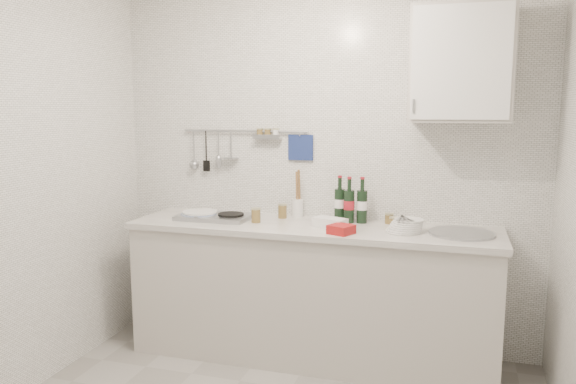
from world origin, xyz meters
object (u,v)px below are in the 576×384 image
(wall_cabinet, at_px, (461,64))
(plate_stack_hob, at_px, (198,215))
(wine_bottles, at_px, (350,199))
(plate_stack_sink, at_px, (406,226))
(utensil_crock, at_px, (298,205))

(wall_cabinet, xyz_separation_m, plate_stack_hob, (-1.72, -0.14, -1.00))
(plate_stack_hob, relative_size, wine_bottles, 0.87)
(wall_cabinet, bearing_deg, wine_bottles, 176.22)
(plate_stack_hob, distance_m, wine_bottles, 1.07)
(plate_stack_sink, xyz_separation_m, utensil_crock, (-0.79, 0.29, 0.04))
(plate_stack_sink, relative_size, utensil_crock, 0.68)
(utensil_crock, bearing_deg, plate_stack_sink, -20.18)
(wall_cabinet, relative_size, utensil_crock, 2.06)
(wall_cabinet, xyz_separation_m, utensil_crock, (-1.07, 0.13, -0.95))
(plate_stack_hob, relative_size, utensil_crock, 0.80)
(plate_stack_hob, bearing_deg, utensil_crock, 22.64)
(plate_stack_sink, height_order, wine_bottles, wine_bottles)
(plate_stack_hob, distance_m, utensil_crock, 0.70)
(wine_bottles, relative_size, utensil_crock, 0.91)
(plate_stack_hob, bearing_deg, wine_bottles, 10.02)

